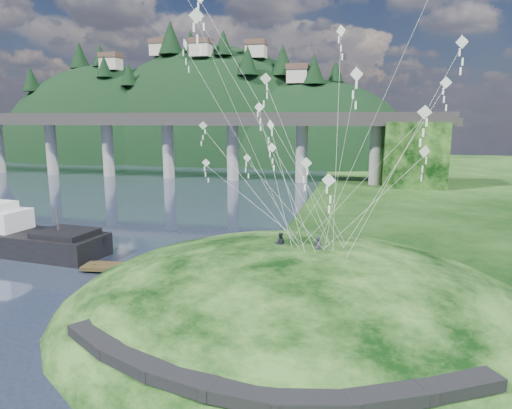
# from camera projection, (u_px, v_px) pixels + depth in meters

# --- Properties ---
(ground) EXTENTS (320.00, 320.00, 0.00)m
(ground) POSITION_uv_depth(u_px,v_px,m) (182.00, 314.00, 32.24)
(ground) COLOR black
(ground) RESTS_ON ground
(grass_hill) EXTENTS (36.00, 32.00, 13.00)m
(grass_hill) POSITION_uv_depth(u_px,v_px,m) (297.00, 333.00, 32.62)
(grass_hill) COLOR black
(grass_hill) RESTS_ON ground
(footpath) EXTENTS (22.29, 5.84, 0.83)m
(footpath) POSITION_uv_depth(u_px,v_px,m) (250.00, 375.00, 20.84)
(footpath) COLOR black
(footpath) RESTS_ON ground
(bridge) EXTENTS (160.00, 11.00, 15.00)m
(bridge) POSITION_uv_depth(u_px,v_px,m) (191.00, 136.00, 103.43)
(bridge) COLOR #2D2B2B
(bridge) RESTS_ON ground
(far_ridge) EXTENTS (153.00, 70.00, 94.50)m
(far_ridge) POSITION_uv_depth(u_px,v_px,m) (201.00, 180.00, 160.31)
(far_ridge) COLOR black
(far_ridge) RESTS_ON ground
(work_barge) EXTENTS (19.68, 7.17, 6.74)m
(work_barge) POSITION_uv_depth(u_px,v_px,m) (16.00, 236.00, 47.16)
(work_barge) COLOR black
(work_barge) RESTS_ON ground
(wooden_dock) EXTENTS (13.53, 3.66, 0.96)m
(wooden_dock) POSITION_uv_depth(u_px,v_px,m) (156.00, 268.00, 40.84)
(wooden_dock) COLOR #332714
(wooden_dock) RESTS_ON ground
(kite_flyers) EXTENTS (3.47, 1.27, 1.77)m
(kite_flyers) POSITION_uv_depth(u_px,v_px,m) (294.00, 234.00, 31.43)
(kite_flyers) COLOR #242830
(kite_flyers) RESTS_ON ground
(kite_swarm) EXTENTS (20.15, 15.88, 19.15)m
(kite_swarm) POSITION_uv_depth(u_px,v_px,m) (299.00, 81.00, 30.79)
(kite_swarm) COLOR white
(kite_swarm) RESTS_ON ground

